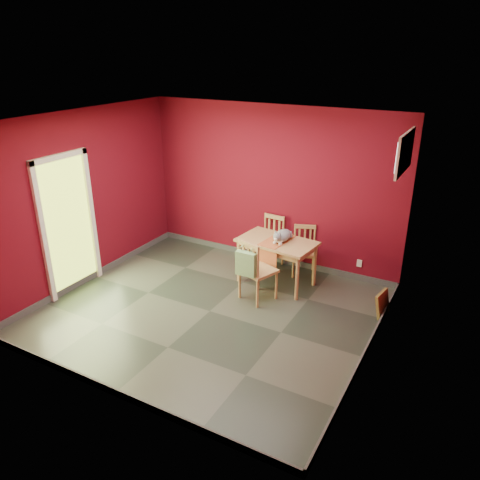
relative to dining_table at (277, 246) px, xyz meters
The scene contains 13 objects.
ground 1.48m from the dining_table, 110.48° to the right, with size 4.50×4.50×0.00m, color #2D342D.
room_shell 1.46m from the dining_table, 110.48° to the right, with size 4.50×4.50×4.50m.
doorway 3.20m from the dining_table, 148.50° to the right, with size 0.06×1.01×2.13m.
window 2.46m from the dining_table, ahead, with size 0.05×0.90×0.50m.
outlet_plate 1.39m from the dining_table, 33.02° to the left, with size 0.08×0.01×0.12m, color silver.
dining_table is the anchor object (origin of this frame).
table_runner 0.12m from the dining_table, 90.00° to the right, with size 0.39×0.70×0.34m.
chair_far_left 0.70m from the dining_table, 124.19° to the left, with size 0.44×0.44×0.89m.
chair_far_right 0.65m from the dining_table, 65.99° to the left, with size 0.49×0.49×0.82m.
chair_near 0.64m from the dining_table, 94.44° to the right, with size 0.58×0.58×0.97m.
tote_bag 0.85m from the dining_table, 96.66° to the right, with size 0.30×0.18×0.43m.
cat 0.23m from the dining_table, 28.56° to the left, with size 0.25×0.47×0.24m, color slate, non-canonical shape.
picture_frame 1.79m from the dining_table, ahead, with size 0.17×0.36×0.35m.
Camera 1 is at (3.19, -4.89, 3.56)m, focal length 35.00 mm.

